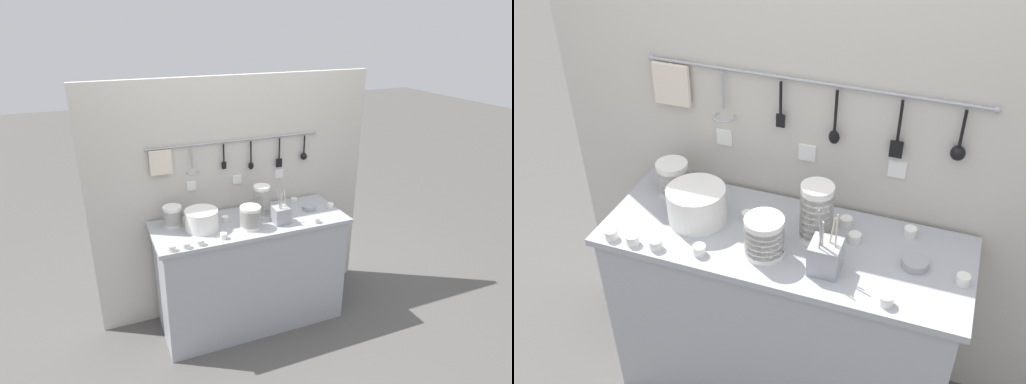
# 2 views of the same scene
# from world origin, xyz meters

# --- Properties ---
(ground_plane) EXTENTS (20.00, 20.00, 0.00)m
(ground_plane) POSITION_xyz_m (0.00, 0.00, 0.00)
(ground_plane) COLOR #514F4C
(counter) EXTENTS (1.46, 0.54, 0.89)m
(counter) POSITION_xyz_m (0.00, 0.00, 0.45)
(counter) COLOR #9EA0A8
(counter) RESTS_ON ground
(back_wall) EXTENTS (2.26, 0.11, 1.92)m
(back_wall) POSITION_xyz_m (-0.00, 0.31, 0.96)
(back_wall) COLOR #BCB7AD
(back_wall) RESTS_ON ground
(bowl_stack_tall_left) EXTENTS (0.13, 0.13, 0.25)m
(bowl_stack_tall_left) POSITION_xyz_m (0.11, 0.05, 1.01)
(bowl_stack_tall_left) COLOR silver
(bowl_stack_tall_left) RESTS_ON counter
(bowl_stack_nested_right) EXTENTS (0.15, 0.15, 0.17)m
(bowl_stack_nested_right) POSITION_xyz_m (-0.04, -0.11, 0.97)
(bowl_stack_nested_right) COLOR silver
(bowl_stack_nested_right) RESTS_ON counter
(bowl_stack_back_corner) EXTENTS (0.14, 0.14, 0.15)m
(bowl_stack_back_corner) POSITION_xyz_m (-0.55, 0.14, 0.96)
(bowl_stack_back_corner) COLOR silver
(bowl_stack_back_corner) RESTS_ON counter
(plate_stack) EXTENTS (0.24, 0.24, 0.15)m
(plate_stack) POSITION_xyz_m (-0.37, 0.00, 0.96)
(plate_stack) COLOR silver
(plate_stack) RESTS_ON counter
(steel_mixing_bowl) EXTENTS (0.10, 0.10, 0.03)m
(steel_mixing_bowl) POSITION_xyz_m (0.51, 0.01, 0.91)
(steel_mixing_bowl) COLOR #93969E
(steel_mixing_bowl) RESTS_ON counter
(cutlery_caddy) EXTENTS (0.11, 0.11, 0.27)m
(cutlery_caddy) POSITION_xyz_m (0.20, -0.12, 0.95)
(cutlery_caddy) COLOR #93969E
(cutlery_caddy) RESTS_ON counter
(cup_by_caddy) EXTENTS (0.05, 0.05, 0.04)m
(cup_by_caddy) POSITION_xyz_m (0.68, -0.02, 0.91)
(cup_by_caddy) COLOR silver
(cup_by_caddy) RESTS_ON counter
(cup_mid_row) EXTENTS (0.05, 0.05, 0.04)m
(cup_mid_row) POSITION_xyz_m (-0.27, -0.19, 0.91)
(cup_mid_row) COLOR silver
(cup_mid_row) RESTS_ON counter
(cup_front_left) EXTENTS (0.05, 0.05, 0.04)m
(cup_front_left) POSITION_xyz_m (0.21, 0.16, 0.91)
(cup_front_left) COLOR silver
(cup_front_left) RESTS_ON counter
(cup_front_right) EXTENTS (0.05, 0.05, 0.04)m
(cup_front_right) POSITION_xyz_m (0.44, -0.21, 0.91)
(cup_front_right) COLOR silver
(cup_front_right) RESTS_ON counter
(cup_centre) EXTENTS (0.05, 0.05, 0.04)m
(cup_centre) POSITION_xyz_m (-0.64, -0.23, 0.91)
(cup_centre) COLOR silver
(cup_centre) RESTS_ON counter
(cup_back_right) EXTENTS (0.05, 0.05, 0.04)m
(cup_back_right) POSITION_xyz_m (0.26, 0.08, 0.91)
(cup_back_right) COLOR silver
(cup_back_right) RESTS_ON counter
(cup_back_left) EXTENTS (0.05, 0.05, 0.04)m
(cup_back_left) POSITION_xyz_m (-0.44, -0.22, 0.91)
(cup_back_left) COLOR silver
(cup_back_left) RESTS_ON counter
(cup_edge_far) EXTENTS (0.05, 0.05, 0.04)m
(cup_edge_far) POSITION_xyz_m (-0.54, -0.23, 0.91)
(cup_edge_far) COLOR silver
(cup_edge_far) RESTS_ON counter
(cup_edge_near) EXTENTS (0.05, 0.05, 0.04)m
(cup_edge_near) POSITION_xyz_m (-0.18, 0.06, 0.91)
(cup_edge_near) COLOR silver
(cup_edge_near) RESTS_ON counter
(cup_beside_plates) EXTENTS (0.05, 0.05, 0.04)m
(cup_beside_plates) POSITION_xyz_m (0.46, 0.18, 0.91)
(cup_beside_plates) COLOR silver
(cup_beside_plates) RESTS_ON counter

